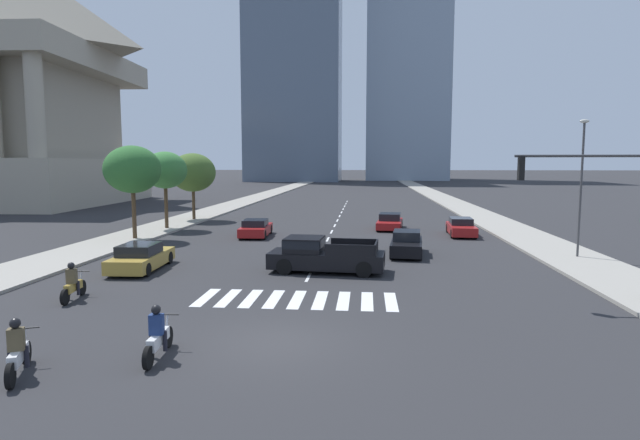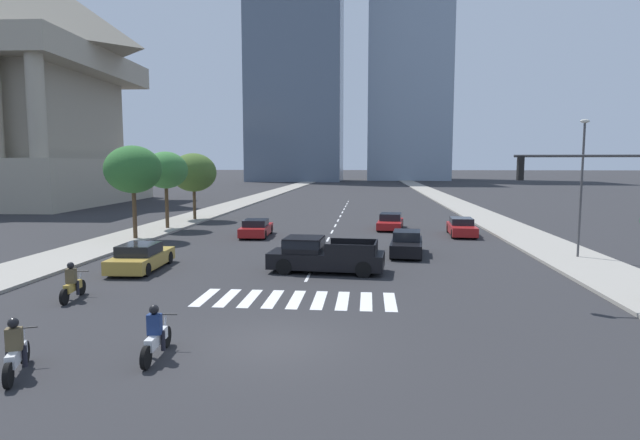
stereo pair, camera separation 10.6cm
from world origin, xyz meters
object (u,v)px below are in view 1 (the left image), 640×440
object	(u,v)px
motorcycle_trailing	(18,353)
sedan_red_2	(461,227)
sedan_gold_4	(141,258)
motorcycle_lead	(158,337)
motorcycle_third	(73,285)
street_lamp_east	(582,178)
street_tree_third	(193,173)
street_tree_nearest	(132,170)
sedan_red_0	(256,228)
traffic_signal_near	(598,193)
street_tree_second	(165,170)
sedan_black_3	(407,244)
sedan_red_1	(390,222)
pickup_truck	(321,255)

from	to	relation	value
motorcycle_trailing	sedan_red_2	distance (m)	30.77
sedan_gold_4	motorcycle_lead	bearing A→B (deg)	-156.63
motorcycle_trailing	motorcycle_third	bearing A→B (deg)	-1.53
motorcycle_trailing	street_lamp_east	size ratio (longest dim) A/B	0.28
motorcycle_trailing	sedan_red_2	world-z (taller)	motorcycle_trailing
motorcycle_trailing	street_tree_third	size ratio (longest dim) A/B	0.34
motorcycle_trailing	motorcycle_third	size ratio (longest dim) A/B	0.98
street_tree_nearest	sedan_red_0	bearing A→B (deg)	18.13
sedan_red_0	traffic_signal_near	bearing A→B (deg)	-137.50
street_tree_nearest	motorcycle_lead	bearing A→B (deg)	-63.86
sedan_gold_4	street_tree_third	size ratio (longest dim) A/B	0.78
sedan_red_0	street_tree_second	world-z (taller)	street_tree_second
motorcycle_third	sedan_black_3	size ratio (longest dim) A/B	0.46
motorcycle_third	street_tree_third	distance (m)	28.14
motorcycle_trailing	street_tree_nearest	distance (m)	23.71
motorcycle_trailing	street_tree_nearest	world-z (taller)	street_tree_nearest
street_tree_nearest	traffic_signal_near	bearing A→B (deg)	-29.75
sedan_black_3	street_tree_nearest	bearing A→B (deg)	-96.87
motorcycle_trailing	street_tree_nearest	size ratio (longest dim) A/B	0.33
motorcycle_lead	sedan_red_1	xyz separation A→B (m)	(7.44, 28.37, -0.01)
sedan_black_3	sedan_gold_4	bearing A→B (deg)	-61.93
motorcycle_third	sedan_red_0	xyz separation A→B (m)	(3.28, 17.83, -0.01)
pickup_truck	street_tree_second	world-z (taller)	street_tree_second
street_lamp_east	street_tree_second	distance (m)	29.18
sedan_black_3	motorcycle_third	bearing A→B (deg)	-44.53
pickup_truck	sedan_gold_4	xyz separation A→B (m)	(-8.88, -0.36, -0.21)
motorcycle_lead	motorcycle_trailing	bearing A→B (deg)	112.20
motorcycle_third	sedan_red_0	bearing A→B (deg)	-17.62
sedan_red_2	sedan_red_1	bearing A→B (deg)	-119.71
motorcycle_lead	sedan_red_2	bearing A→B (deg)	-30.25
motorcycle_lead	traffic_signal_near	bearing A→B (deg)	-67.83
street_lamp_east	motorcycle_trailing	bearing A→B (deg)	-138.81
traffic_signal_near	sedan_red_2	bearing A→B (deg)	-84.98
motorcycle_third	sedan_black_3	world-z (taller)	motorcycle_third
pickup_truck	street_tree_third	bearing A→B (deg)	-53.04
motorcycle_lead	street_lamp_east	world-z (taller)	street_lamp_east
pickup_truck	sedan_red_0	bearing A→B (deg)	-59.36
street_tree_second	sedan_red_0	bearing A→B (deg)	-21.85
sedan_red_2	traffic_signal_near	size ratio (longest dim) A/B	0.80
sedan_black_3	sedan_red_2	bearing A→B (deg)	157.55
sedan_red_1	sedan_red_2	xyz separation A→B (m)	(5.01, -3.21, 0.01)
traffic_signal_near	street_tree_second	distance (m)	31.15
sedan_red_1	street_tree_third	distance (m)	18.61
street_lamp_east	street_tree_third	xyz separation A→B (m)	(-27.30, 16.86, -0.06)
street_tree_nearest	street_tree_third	bearing A→B (deg)	90.00
motorcycle_lead	street_lamp_east	size ratio (longest dim) A/B	0.30
motorcycle_trailing	sedan_red_0	size ratio (longest dim) A/B	0.46
sedan_red_1	sedan_red_0	bearing A→B (deg)	-56.72
sedan_red_0	traffic_signal_near	xyz separation A→B (m)	(16.40, -16.42, 3.55)
sedan_red_2	street_tree_second	world-z (taller)	street_tree_second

